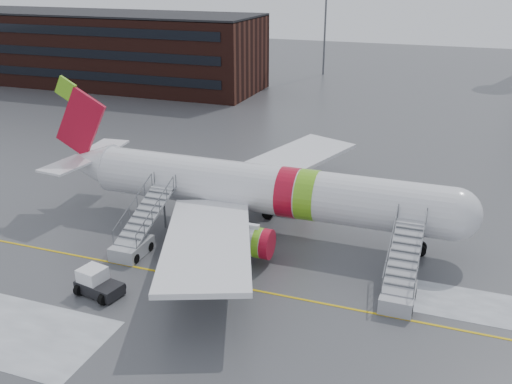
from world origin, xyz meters
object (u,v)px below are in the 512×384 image
at_px(airstair_aft, 137,237).
at_px(pushback_tug, 97,283).
at_px(airstair_fwd, 400,283).
at_px(airliner, 253,189).

bearing_deg(airstair_aft, pushback_tug, -83.13).
height_order(airstair_fwd, airstair_aft, same).
height_order(airliner, pushback_tug, airliner).
bearing_deg(pushback_tug, airliner, 64.63).
bearing_deg(airstair_aft, airliner, 44.23).
height_order(airliner, airstair_fwd, airliner).
bearing_deg(airstair_fwd, airstair_aft, 180.00).
distance_m(airliner, airstair_fwd, 14.08).
xyz_separation_m(airstair_fwd, airstair_aft, (-18.96, 0.00, 0.00)).
xyz_separation_m(airstair_fwd, pushback_tug, (-18.23, -6.08, -0.31)).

